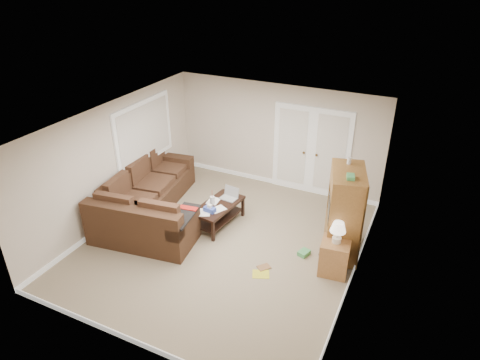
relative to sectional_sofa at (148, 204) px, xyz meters
The scene contains 17 objects.
floor 1.89m from the sectional_sofa, ahead, with size 5.50×5.50×0.00m, color gray.
ceiling 2.82m from the sectional_sofa, ahead, with size 5.00×5.50×0.02m, color silver.
wall_left 1.10m from the sectional_sofa, behind, with size 0.02×5.50×2.50m, color beige.
wall_right 4.44m from the sectional_sofa, ahead, with size 0.02×5.50×2.50m, color beige.
wall_back 3.36m from the sectional_sofa, 55.21° to the left, with size 5.00×0.02×2.50m, color beige.
wall_front 3.50m from the sectional_sofa, 56.92° to the right, with size 5.00×0.02×2.50m, color beige.
baseboards 1.88m from the sectional_sofa, ahead, with size 5.00×5.50×0.10m, color white, non-canonical shape.
french_doors 3.82m from the sectional_sofa, 44.21° to the left, with size 1.80×0.05×2.13m.
window_left 1.61m from the sectional_sofa, 124.01° to the left, with size 0.05×1.92×1.42m.
sectional_sofa is the anchor object (origin of this frame).
coffee_table 1.53m from the sectional_sofa, 18.31° to the left, with size 0.73×1.25×0.81m.
tv_armoire 4.03m from the sectional_sofa, ahead, with size 0.84×1.18×1.82m.
side_cabinet 4.00m from the sectional_sofa, ahead, with size 0.54×0.54×1.04m.
space_heater 4.45m from the sectional_sofa, 32.09° to the left, with size 0.13×0.11×0.32m, color silver.
floor_magazine 2.96m from the sectional_sofa, 12.35° to the right, with size 0.30×0.23×0.01m, color gold.
floor_greenbox 3.41m from the sectional_sofa, ahead, with size 0.17×0.22×0.09m, color #459956.
floor_book 2.83m from the sectional_sofa, ahead, with size 0.17×0.23×0.02m, color brown.
Camera 1 is at (3.24, -6.04, 5.01)m, focal length 32.00 mm.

